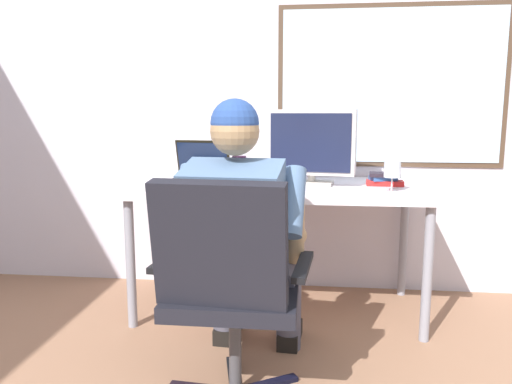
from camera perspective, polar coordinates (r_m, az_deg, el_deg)
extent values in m
cube|color=silver|center=(3.21, 6.95, 14.57)|extent=(5.81, 0.06, 2.90)
cube|color=#4C3828|center=(3.20, 15.33, 11.68)|extent=(1.39, 0.01, 0.99)
cube|color=silver|center=(3.20, 15.34, 11.68)|extent=(1.33, 0.02, 0.93)
cylinder|color=gray|center=(2.72, -14.30, -8.06)|extent=(0.05, 0.05, 0.70)
cylinder|color=gray|center=(2.62, 19.20, -8.98)|extent=(0.05, 0.05, 0.70)
cylinder|color=gray|center=(3.31, -10.37, -4.84)|extent=(0.05, 0.05, 0.70)
cylinder|color=gray|center=(3.23, 16.69, -5.45)|extent=(0.05, 0.05, 0.70)
cube|color=silver|center=(2.79, 2.64, 0.47)|extent=(1.65, 0.78, 0.04)
cube|color=black|center=(2.23, 1.23, -21.37)|extent=(0.27, 0.18, 0.02)
cube|color=black|center=(2.30, -2.66, -20.32)|extent=(0.11, 0.29, 0.02)
cylinder|color=#3F3F44|center=(2.08, -2.42, -17.27)|extent=(0.05, 0.05, 0.39)
cube|color=black|center=(1.99, -2.47, -11.68)|extent=(0.50, 0.50, 0.06)
cube|color=black|center=(1.71, -4.29, -6.19)|extent=(0.48, 0.17, 0.46)
cube|color=black|center=(1.91, 5.47, -8.55)|extent=(0.08, 0.35, 0.02)
cube|color=black|center=(2.03, -9.95, -7.55)|extent=(0.08, 0.35, 0.02)
cylinder|color=#484654|center=(2.18, 3.14, -9.03)|extent=(0.19, 0.43, 0.15)
cylinder|color=#484654|center=(2.45, 3.82, -12.67)|extent=(0.12, 0.12, 0.46)
cube|color=black|center=(2.58, 3.96, -16.14)|extent=(0.12, 0.25, 0.08)
cylinder|color=#484654|center=(2.24, -5.07, -8.50)|extent=(0.19, 0.43, 0.15)
cylinder|color=#484654|center=(2.51, -3.61, -12.14)|extent=(0.12, 0.12, 0.46)
cube|color=black|center=(2.64, -3.22, -15.56)|extent=(0.12, 0.25, 0.08)
cube|color=slate|center=(1.94, -2.39, -3.83)|extent=(0.41, 0.36, 0.52)
sphere|color=#A37E56|center=(1.89, -2.46, 7.06)|extent=(0.19, 0.19, 0.19)
sphere|color=navy|center=(1.89, -2.47, 7.97)|extent=(0.19, 0.19, 0.19)
cylinder|color=slate|center=(1.93, 4.30, -1.18)|extent=(0.11, 0.23, 0.29)
cylinder|color=#A37E56|center=(2.05, 4.57, -4.55)|extent=(0.08, 0.09, 0.26)
sphere|color=#A37E56|center=(2.09, 4.69, -4.99)|extent=(0.09, 0.09, 0.09)
cylinder|color=slate|center=(2.03, -8.10, -0.73)|extent=(0.11, 0.23, 0.29)
cylinder|color=#A37E56|center=(2.17, -6.83, -1.33)|extent=(0.09, 0.14, 0.27)
sphere|color=#A37E56|center=(2.25, -6.14, 0.71)|extent=(0.09, 0.09, 0.09)
cube|color=beige|center=(2.78, 6.45, 1.05)|extent=(0.26, 0.22, 0.02)
cylinder|color=beige|center=(2.78, 6.46, 1.67)|extent=(0.04, 0.04, 0.04)
cube|color=beige|center=(2.76, 6.53, 5.78)|extent=(0.49, 0.22, 0.36)
cube|color=#191E38|center=(2.68, 6.28, 5.68)|extent=(0.43, 0.07, 0.32)
cube|color=black|center=(2.84, -7.10, 1.18)|extent=(0.36, 0.28, 0.02)
cube|color=black|center=(2.84, -7.10, 1.38)|extent=(0.32, 0.25, 0.00)
cube|color=black|center=(2.96, -6.14, 3.83)|extent=(0.33, 0.10, 0.22)
cube|color=#0F1933|center=(2.95, -6.20, 3.78)|extent=(0.31, 0.09, 0.20)
cylinder|color=silver|center=(2.62, 15.39, 0.12)|extent=(0.06, 0.06, 0.00)
cylinder|color=silver|center=(2.62, 15.43, 0.91)|extent=(0.01, 0.01, 0.07)
cylinder|color=silver|center=(2.61, 15.50, 2.56)|extent=(0.08, 0.08, 0.08)
cylinder|color=#53140D|center=(2.61, 15.48, 2.15)|extent=(0.08, 0.08, 0.05)
cube|color=black|center=(2.98, -1.95, 2.81)|extent=(0.08, 0.06, 0.14)
cylinder|color=#333338|center=(2.94, -2.04, 3.15)|extent=(0.06, 0.01, 0.06)
cube|color=red|center=(2.82, 14.66, 1.02)|extent=(0.20, 0.11, 0.03)
cube|color=#315695|center=(2.82, 14.48, 1.55)|extent=(0.15, 0.12, 0.02)
cube|color=black|center=(2.81, 14.66, 1.96)|extent=(0.18, 0.14, 0.02)
cube|color=blue|center=(2.62, -0.44, 0.51)|extent=(0.14, 0.13, 0.01)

